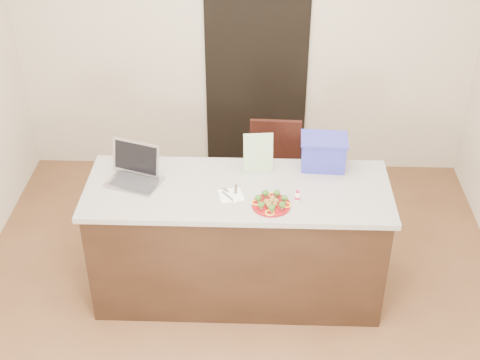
{
  "coord_description": "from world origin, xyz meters",
  "views": [
    {
      "loc": [
        0.14,
        -3.44,
        3.46
      ],
      "look_at": [
        0.02,
        0.2,
        1.02
      ],
      "focal_mm": 50.0,
      "sensor_mm": 36.0,
      "label": 1
    }
  ],
  "objects_px": {
    "laptop": "(135,170)",
    "blue_box": "(323,152)",
    "plate": "(271,205)",
    "napkin": "(231,195)",
    "island": "(238,241)",
    "yogurt_bottle": "(297,197)",
    "chair": "(275,170)"
  },
  "relations": [
    {
      "from": "island",
      "to": "blue_box",
      "type": "distance_m",
      "value": 0.87
    },
    {
      "from": "napkin",
      "to": "chair",
      "type": "distance_m",
      "value": 1.06
    },
    {
      "from": "blue_box",
      "to": "plate",
      "type": "bearing_deg",
      "value": -123.79
    },
    {
      "from": "napkin",
      "to": "yogurt_bottle",
      "type": "xyz_separation_m",
      "value": [
        0.43,
        -0.04,
        0.03
      ]
    },
    {
      "from": "napkin",
      "to": "chair",
      "type": "height_order",
      "value": "napkin"
    },
    {
      "from": "island",
      "to": "laptop",
      "type": "distance_m",
      "value": 0.88
    },
    {
      "from": "napkin",
      "to": "yogurt_bottle",
      "type": "bearing_deg",
      "value": -5.58
    },
    {
      "from": "island",
      "to": "laptop",
      "type": "height_order",
      "value": "laptop"
    },
    {
      "from": "plate",
      "to": "laptop",
      "type": "xyz_separation_m",
      "value": [
        -0.93,
        0.29,
        0.06
      ]
    },
    {
      "from": "laptop",
      "to": "plate",
      "type": "bearing_deg",
      "value": 1.79
    },
    {
      "from": "island",
      "to": "laptop",
      "type": "bearing_deg",
      "value": 172.83
    },
    {
      "from": "plate",
      "to": "napkin",
      "type": "bearing_deg",
      "value": 157.95
    },
    {
      "from": "island",
      "to": "plate",
      "type": "height_order",
      "value": "plate"
    },
    {
      "from": "chair",
      "to": "laptop",
      "type": "bearing_deg",
      "value": -140.32
    },
    {
      "from": "island",
      "to": "chair",
      "type": "xyz_separation_m",
      "value": [
        0.27,
        0.84,
        0.06
      ]
    },
    {
      "from": "plate",
      "to": "blue_box",
      "type": "relative_size",
      "value": 0.76
    },
    {
      "from": "island",
      "to": "yogurt_bottle",
      "type": "xyz_separation_m",
      "value": [
        0.39,
        -0.13,
        0.49
      ]
    },
    {
      "from": "laptop",
      "to": "blue_box",
      "type": "distance_m",
      "value": 1.3
    },
    {
      "from": "napkin",
      "to": "chair",
      "type": "xyz_separation_m",
      "value": [
        0.31,
        0.93,
        -0.4
      ]
    },
    {
      "from": "plate",
      "to": "yogurt_bottle",
      "type": "relative_size",
      "value": 3.38
    },
    {
      "from": "island",
      "to": "blue_box",
      "type": "xyz_separation_m",
      "value": [
        0.59,
        0.29,
        0.57
      ]
    },
    {
      "from": "island",
      "to": "yogurt_bottle",
      "type": "distance_m",
      "value": 0.64
    },
    {
      "from": "napkin",
      "to": "plate",
      "type": "bearing_deg",
      "value": -22.05
    },
    {
      "from": "blue_box",
      "to": "laptop",
      "type": "bearing_deg",
      "value": -168.33
    },
    {
      "from": "napkin",
      "to": "yogurt_bottle",
      "type": "height_order",
      "value": "yogurt_bottle"
    },
    {
      "from": "laptop",
      "to": "blue_box",
      "type": "xyz_separation_m",
      "value": [
        1.29,
        0.2,
        0.05
      ]
    },
    {
      "from": "yogurt_bottle",
      "to": "blue_box",
      "type": "xyz_separation_m",
      "value": [
        0.19,
        0.42,
        0.09
      ]
    },
    {
      "from": "yogurt_bottle",
      "to": "laptop",
      "type": "height_order",
      "value": "laptop"
    },
    {
      "from": "napkin",
      "to": "laptop",
      "type": "xyz_separation_m",
      "value": [
        -0.66,
        0.18,
        0.06
      ]
    },
    {
      "from": "yogurt_bottle",
      "to": "island",
      "type": "bearing_deg",
      "value": 161.16
    },
    {
      "from": "laptop",
      "to": "blue_box",
      "type": "bearing_deg",
      "value": 27.94
    },
    {
      "from": "plate",
      "to": "blue_box",
      "type": "bearing_deg",
      "value": 53.43
    }
  ]
}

